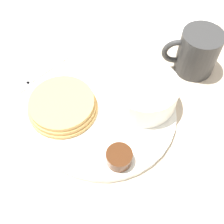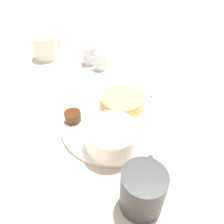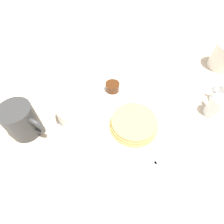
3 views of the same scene
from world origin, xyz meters
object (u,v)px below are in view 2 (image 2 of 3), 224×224
object	(u,v)px
second_mug	(46,47)
creamer_pitcher_near	(101,61)
creamer_pitcher_far	(90,55)
plate	(113,123)
coffee_mug	(143,189)
bowl	(112,136)
fork	(155,99)

from	to	relation	value
second_mug	creamer_pitcher_near	bearing A→B (deg)	69.73
second_mug	creamer_pitcher_far	bearing A→B (deg)	78.06
plate	coffee_mug	world-z (taller)	coffee_mug
plate	bowl	size ratio (longest dim) A/B	2.25
bowl	fork	xyz separation A→B (m)	(-0.20, 0.12, -0.04)
creamer_pitcher_far	bowl	bearing A→B (deg)	14.18
plate	fork	xyz separation A→B (m)	(-0.12, 0.12, -0.00)
bowl	fork	bearing A→B (deg)	148.33
plate	creamer_pitcher_far	distance (m)	0.36
plate	creamer_pitcher_near	distance (m)	0.30
creamer_pitcher_near	second_mug	xyz separation A→B (m)	(-0.08, -0.22, 0.01)
bowl	creamer_pitcher_far	xyz separation A→B (m)	(-0.42, -0.11, -0.01)
creamer_pitcher_far	fork	world-z (taller)	creamer_pitcher_far
creamer_pitcher_near	coffee_mug	bearing A→B (deg)	13.59
creamer_pitcher_near	fork	bearing A→B (deg)	45.27
second_mug	bowl	bearing A→B (deg)	31.70
plate	fork	world-z (taller)	plate
bowl	creamer_pitcher_near	distance (m)	0.38
bowl	coffee_mug	distance (m)	0.15
coffee_mug	bowl	bearing A→B (deg)	-154.69
bowl	coffee_mug	size ratio (longest dim) A/B	1.09
coffee_mug	second_mug	size ratio (longest dim) A/B	1.00
fork	second_mug	bearing A→B (deg)	-122.97
bowl	coffee_mug	world-z (taller)	coffee_mug
bowl	creamer_pitcher_near	world-z (taller)	same
creamer_pitcher_far	fork	size ratio (longest dim) A/B	0.57
plate	creamer_pitcher_far	size ratio (longest dim) A/B	3.72
plate	bowl	bearing A→B (deg)	0.97
bowl	fork	distance (m)	0.23
bowl	creamer_pitcher_near	xyz separation A→B (m)	(-0.38, -0.06, -0.01)
second_mug	coffee_mug	bearing A→B (deg)	30.34
fork	bowl	bearing A→B (deg)	-31.67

